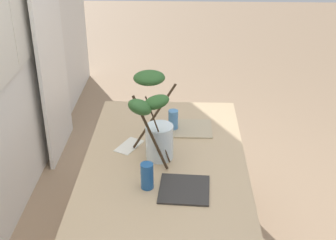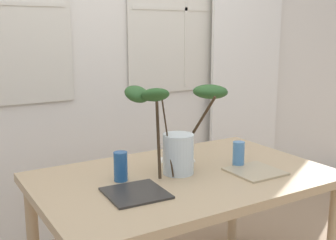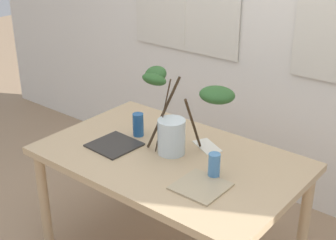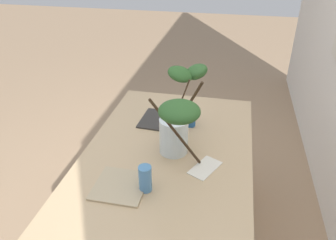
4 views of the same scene
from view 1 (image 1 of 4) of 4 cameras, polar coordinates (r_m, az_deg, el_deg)
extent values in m
cube|color=white|center=(3.79, -14.90, 12.43)|extent=(0.71, 0.03, 2.40)
cube|color=tan|center=(2.67, -0.36, -4.89)|extent=(1.46, 0.93, 0.04)
cylinder|color=tan|center=(3.45, 6.82, -4.04)|extent=(0.06, 0.06, 0.68)
cylinder|color=tan|center=(3.47, -6.59, -3.81)|extent=(0.06, 0.06, 0.68)
cylinder|color=silver|center=(2.60, -1.07, -2.74)|extent=(0.16, 0.16, 0.20)
cylinder|color=silver|center=(2.63, -1.06, -3.96)|extent=(0.14, 0.14, 0.06)
cylinder|color=#382819|center=(2.49, -1.25, -1.31)|extent=(0.02, 0.14, 0.40)
ellipsoid|color=#285123|center=(2.34, -1.47, 2.24)|extent=(0.15, 0.16, 0.11)
cylinder|color=#382819|center=(2.66, -1.71, 0.46)|extent=(0.09, 0.26, 0.39)
ellipsoid|color=#285123|center=(2.69, -2.36, 5.28)|extent=(0.23, 0.23, 0.08)
cylinder|color=#382819|center=(2.47, -2.20, -1.63)|extent=(0.11, 0.20, 0.41)
ellipsoid|color=#285123|center=(2.30, -3.53, 1.62)|extent=(0.18, 0.18, 0.13)
cylinder|color=#235693|center=(2.37, -2.62, -6.97)|extent=(0.07, 0.07, 0.14)
cylinder|color=#4C84BC|center=(2.91, 0.65, -0.01)|extent=(0.06, 0.06, 0.13)
cube|color=#2D2B28|center=(2.38, 2.04, -8.61)|extent=(0.27, 0.27, 0.01)
cube|color=tan|center=(2.94, 3.08, -1.06)|extent=(0.25, 0.25, 0.01)
cube|color=silver|center=(2.76, -4.87, -3.23)|extent=(0.22, 0.18, 0.00)
camera|label=2|loc=(2.08, 51.84, -3.45)|focal=45.13mm
camera|label=3|loc=(4.12, 29.60, 22.58)|focal=50.89mm
camera|label=4|loc=(3.75, -4.57, 22.23)|focal=34.98mm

